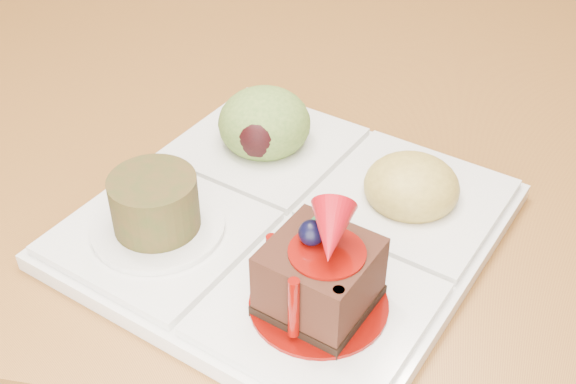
# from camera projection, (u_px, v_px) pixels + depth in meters

# --- Properties ---
(ground) EXTENTS (6.00, 6.00, 0.00)m
(ground) POSITION_uv_depth(u_px,v_px,m) (279.00, 258.00, 1.56)
(ground) COLOR brown
(sampler_plate) EXTENTS (0.33, 0.33, 0.10)m
(sampler_plate) POSITION_uv_depth(u_px,v_px,m) (289.00, 206.00, 0.49)
(sampler_plate) COLOR silver
(sampler_plate) RESTS_ON dining_table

